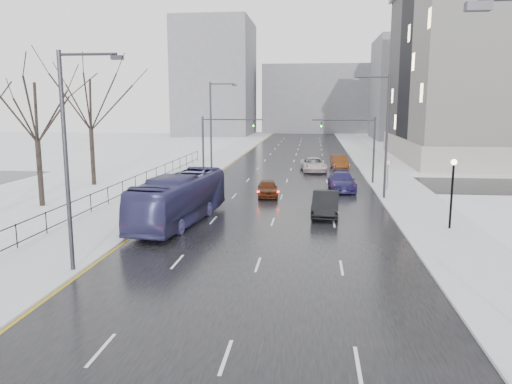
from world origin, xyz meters
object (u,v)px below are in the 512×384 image
at_px(tree_park_e, 94,186).
at_px(sedan_right_distant, 339,162).
at_px(mast_signal_left, 214,141).
at_px(streetlight_l_far, 213,124).
at_px(sedan_center_near, 268,188).
at_px(sedan_right_cross, 313,165).
at_px(sedan_right_far, 342,181).
at_px(sedan_right_near, 326,204).
at_px(streetlight_l_near, 70,152).
at_px(tree_park_d, 43,207).
at_px(bus, 180,199).
at_px(lamppost_r_mid, 452,184).
at_px(no_uturn_sign, 388,166).
at_px(mast_signal_right, 363,142).
at_px(streetlight_r_mid, 384,131).

bearing_deg(tree_park_e, sedan_right_distant, 32.26).
distance_m(tree_park_e, mast_signal_left, 12.29).
bearing_deg(sedan_right_distant, streetlight_l_far, -157.28).
bearing_deg(mast_signal_left, sedan_center_near, -52.12).
height_order(sedan_right_cross, sedan_right_far, sedan_right_far).
relative_size(streetlight_l_far, sedan_right_near, 1.95).
relative_size(mast_signal_left, sedan_right_cross, 1.14).
bearing_deg(streetlight_l_near, tree_park_d, 124.53).
bearing_deg(mast_signal_left, bus, -85.84).
bearing_deg(tree_park_e, lamppost_r_mid, -25.62).
xyz_separation_m(no_uturn_sign, sedan_right_distant, (-3.50, 15.09, -1.44)).
bearing_deg(sedan_right_cross, mast_signal_left, -147.04).
xyz_separation_m(tree_park_e, lamppost_r_mid, (29.20, -14.00, 2.94)).
bearing_deg(mast_signal_left, mast_signal_right, 0.00).
relative_size(no_uturn_sign, sedan_right_near, 0.53).
height_order(streetlight_l_far, no_uturn_sign, streetlight_l_far).
height_order(streetlight_r_mid, sedan_right_far, streetlight_r_mid).
height_order(mast_signal_left, no_uturn_sign, mast_signal_left).
height_order(mast_signal_left, sedan_center_near, mast_signal_left).
distance_m(streetlight_l_far, lamppost_r_mid, 29.30).
bearing_deg(streetlight_l_far, sedan_right_distant, 27.06).
height_order(mast_signal_left, sedan_right_near, mast_signal_left).
distance_m(tree_park_e, sedan_center_near, 17.48).
relative_size(no_uturn_sign, sedan_right_cross, 0.47).
bearing_deg(streetlight_r_mid, tree_park_e, 171.37).
bearing_deg(sedan_right_far, sedan_right_cross, 99.10).
xyz_separation_m(streetlight_r_mid, bus, (-14.20, -9.83, -3.99)).
height_order(streetlight_r_mid, streetlight_l_far, same).
bearing_deg(mast_signal_right, sedan_right_distant, 98.32).
distance_m(bus, sedan_right_near, 10.05).
height_order(streetlight_l_far, sedan_right_cross, streetlight_l_far).
bearing_deg(tree_park_d, bus, -18.03).
distance_m(streetlight_l_near, lamppost_r_mid, 21.78).
relative_size(no_uturn_sign, sedan_right_distant, 0.54).
xyz_separation_m(streetlight_l_far, sedan_center_near, (6.99, -11.91, -4.88)).
bearing_deg(streetlight_r_mid, no_uturn_sign, 75.52).
relative_size(tree_park_d, sedan_right_distant, 2.51).
height_order(streetlight_l_far, mast_signal_left, streetlight_l_far).
height_order(streetlight_l_near, streetlight_l_far, same).
distance_m(streetlight_r_mid, sedan_center_near, 10.54).
height_order(tree_park_d, sedan_center_near, tree_park_d).
distance_m(bus, sedan_center_near, 11.08).
xyz_separation_m(streetlight_r_mid, streetlight_l_near, (-16.33, -20.00, 0.00)).
bearing_deg(sedan_right_far, tree_park_e, 177.41).
distance_m(streetlight_l_near, mast_signal_left, 28.05).
bearing_deg(lamppost_r_mid, no_uturn_sign, 97.33).
bearing_deg(mast_signal_left, streetlight_r_mid, -27.31).
distance_m(sedan_center_near, sedan_right_far, 7.43).
bearing_deg(mast_signal_right, streetlight_l_far, 165.52).
bearing_deg(mast_signal_left, sedan_right_far, -18.02).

